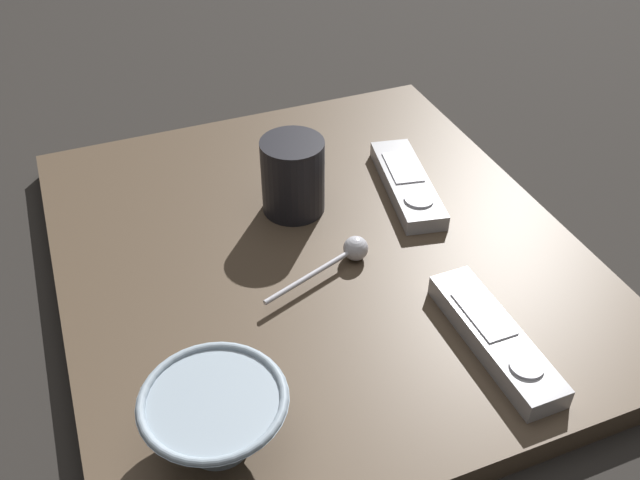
{
  "coord_description": "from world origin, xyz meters",
  "views": [
    {
      "loc": [
        -0.23,
        -0.6,
        0.57
      ],
      "look_at": [
        -0.0,
        -0.01,
        0.05
      ],
      "focal_mm": 39.16,
      "sensor_mm": 36.0,
      "label": 1
    }
  ],
  "objects_px": {
    "teaspoon": "(349,252)",
    "coffee_mug": "(290,177)",
    "cereal_bowl": "(216,417)",
    "tv_remote_near": "(407,184)",
    "tv_remote_far": "(495,337)"
  },
  "relations": [
    {
      "from": "teaspoon",
      "to": "coffee_mug",
      "type": "bearing_deg",
      "value": 102.81
    },
    {
      "from": "cereal_bowl",
      "to": "coffee_mug",
      "type": "relative_size",
      "value": 1.32
    },
    {
      "from": "teaspoon",
      "to": "cereal_bowl",
      "type": "bearing_deg",
      "value": -138.43
    },
    {
      "from": "cereal_bowl",
      "to": "teaspoon",
      "type": "height_order",
      "value": "cereal_bowl"
    },
    {
      "from": "cereal_bowl",
      "to": "tv_remote_near",
      "type": "xyz_separation_m",
      "value": [
        0.33,
        0.29,
        -0.03
      ]
    },
    {
      "from": "cereal_bowl",
      "to": "teaspoon",
      "type": "bearing_deg",
      "value": 41.57
    },
    {
      "from": "cereal_bowl",
      "to": "tv_remote_near",
      "type": "height_order",
      "value": "cereal_bowl"
    },
    {
      "from": "cereal_bowl",
      "to": "tv_remote_near",
      "type": "bearing_deg",
      "value": 40.58
    },
    {
      "from": "cereal_bowl",
      "to": "tv_remote_far",
      "type": "height_order",
      "value": "cereal_bowl"
    },
    {
      "from": "tv_remote_near",
      "to": "cereal_bowl",
      "type": "bearing_deg",
      "value": -139.42
    },
    {
      "from": "coffee_mug",
      "to": "teaspoon",
      "type": "distance_m",
      "value": 0.13
    },
    {
      "from": "coffee_mug",
      "to": "tv_remote_near",
      "type": "distance_m",
      "value": 0.16
    },
    {
      "from": "tv_remote_near",
      "to": "teaspoon",
      "type": "bearing_deg",
      "value": -141.05
    },
    {
      "from": "coffee_mug",
      "to": "tv_remote_far",
      "type": "relative_size",
      "value": 0.52
    },
    {
      "from": "cereal_bowl",
      "to": "teaspoon",
      "type": "distance_m",
      "value": 0.27
    }
  ]
}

